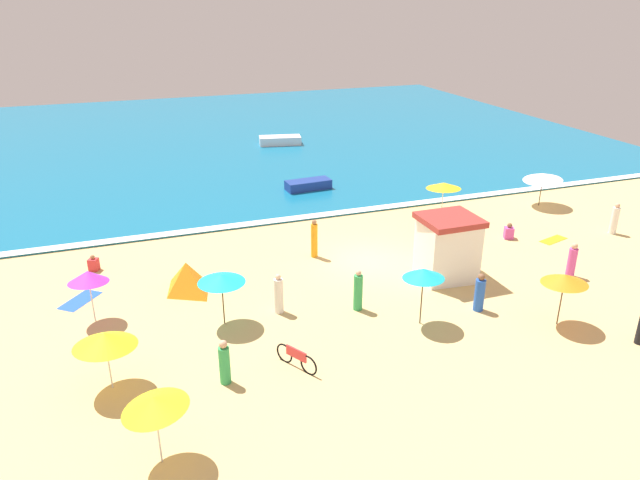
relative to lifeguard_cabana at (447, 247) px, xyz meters
name	(u,v)px	position (x,y,z in m)	size (l,w,h in m)	color
ground_plane	(365,261)	(-2.66, 2.76, -1.44)	(60.00, 60.00, 0.00)	#D8B775
ocean_water	(238,135)	(-2.66, 30.76, -1.39)	(60.00, 44.00, 0.10)	#146B93
wave_breaker_foam	(320,215)	(-2.66, 9.06, -1.34)	(57.00, 0.70, 0.01)	white
lifeguard_cabana	(447,247)	(0.00, 0.00, 0.00)	(2.43, 2.32, 2.85)	white
beach_umbrella_0	(105,340)	(-14.18, -3.41, 0.35)	(2.70, 2.71, 2.09)	silver
beach_umbrella_1	(154,403)	(-13.02, -7.24, 0.48)	(2.24, 2.22, 2.21)	silver
beach_umbrella_2	(221,278)	(-10.03, -0.68, 0.48)	(2.08, 2.08, 2.09)	#4C3823
beach_umbrella_4	(423,274)	(-2.98, -3.18, 0.67)	(1.90, 1.92, 2.35)	#4C3823
beach_umbrella_5	(444,186)	(4.03, 7.15, 0.25)	(1.99, 2.00, 1.91)	silver
beach_umbrella_6	(88,277)	(-14.69, 1.20, 0.44)	(2.00, 2.01, 2.18)	silver
beach_umbrella_7	(543,177)	(10.23, 6.47, 0.33)	(2.51, 2.48, 2.10)	#4C3823
beach_umbrella_8	(565,279)	(1.92, -5.00, 0.48)	(2.10, 2.11, 2.15)	#4C3823
beach_tent	(187,277)	(-10.95, 2.50, -0.79)	(2.17, 2.40, 1.31)	orange
parked_bicycle	(296,358)	(-8.30, -4.35, -1.06)	(0.96, 1.61, 0.76)	black
beachgoer_0	(224,363)	(-10.71, -4.36, -0.70)	(0.37, 0.37, 1.58)	green
beachgoer_1	(358,291)	(-4.80, -1.38, -0.65)	(0.51, 0.51, 1.72)	green
beachgoer_2	(314,239)	(-4.76, 4.01, -0.54)	(0.44, 0.44, 1.88)	orange
beachgoer_3	(480,293)	(-0.30, -3.05, -0.70)	(0.56, 0.56, 1.60)	blue
beachgoer_4	(572,261)	(5.28, -1.82, -0.69)	(0.49, 0.49, 1.61)	#D84CA5
beachgoer_6	(615,219)	(10.96, 1.52, -0.66)	(0.52, 0.52, 1.68)	white
beachgoer_7	(94,264)	(-14.71, 5.95, -1.13)	(0.53, 0.53, 0.76)	red
beachgoer_8	(509,232)	(5.40, 2.80, -1.09)	(0.59, 0.59, 0.84)	#D84CA5
beachgoer_9	(279,295)	(-7.82, -0.54, -0.68)	(0.52, 0.52, 1.66)	white
beach_towel_0	(80,300)	(-15.28, 3.11, -1.44)	(1.78, 1.92, 0.01)	blue
beach_towel_1	(553,240)	(7.45, 1.82, -1.44)	(1.70, 1.04, 0.01)	orange
small_boat_0	(308,185)	(-1.79, 13.78, -1.05)	(2.93, 1.35, 0.59)	navy
small_boat_1	(280,140)	(-0.15, 25.95, -1.00)	(3.57, 1.99, 0.68)	white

